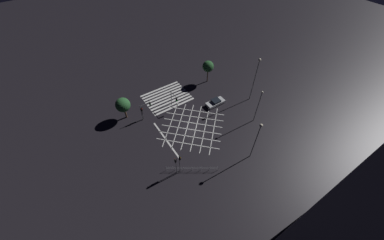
# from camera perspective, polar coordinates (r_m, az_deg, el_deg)

# --- Properties ---
(ground_plane) EXTENTS (200.00, 200.00, 0.00)m
(ground_plane) POSITION_cam_1_polar(r_m,az_deg,el_deg) (43.32, -0.00, -1.65)
(ground_plane) COLOR black
(road_markings) EXTENTS (14.98, 21.80, 0.01)m
(road_markings) POSITION_cam_1_polar(r_m,az_deg,el_deg) (47.30, -4.87, 3.51)
(road_markings) COLOR silver
(road_markings) RESTS_ON ground_plane
(traffic_light_median_south) EXTENTS (0.36, 2.66, 3.83)m
(traffic_light_median_south) POSITION_cam_1_polar(r_m,az_deg,el_deg) (45.14, -4.75, 5.81)
(traffic_light_median_south) COLOR #424244
(traffic_light_median_south) RESTS_ON ground_plane
(traffic_light_se_main) EXTENTS (2.36, 0.36, 4.04)m
(traffic_light_se_main) POSITION_cam_1_polar(r_m,az_deg,el_deg) (43.78, -12.14, 3.33)
(traffic_light_se_main) COLOR #424244
(traffic_light_se_main) RESTS_ON ground_plane
(traffic_light_se_cross) EXTENTS (0.36, 0.39, 3.34)m
(traffic_light_se_cross) POSITION_cam_1_polar(r_m,az_deg,el_deg) (44.01, -13.14, 2.33)
(traffic_light_se_cross) COLOR #424244
(traffic_light_se_cross) RESTS_ON ground_plane
(traffic_light_ne_cross) EXTENTS (0.36, 0.39, 4.46)m
(traffic_light_ne_cross) POSITION_cam_1_polar(r_m,az_deg,el_deg) (34.72, -4.36, -11.43)
(traffic_light_ne_cross) COLOR #424244
(traffic_light_ne_cross) RESTS_ON ground_plane
(traffic_light_ne_main) EXTENTS (0.39, 0.36, 4.41)m
(traffic_light_ne_main) POSITION_cam_1_polar(r_m,az_deg,el_deg) (34.95, -3.27, -10.79)
(traffic_light_ne_main) COLOR #424244
(traffic_light_ne_main) RESTS_ON ground_plane
(street_lamp_east) EXTENTS (0.41, 0.41, 7.85)m
(street_lamp_east) POSITION_cam_1_polar(r_m,az_deg,el_deg) (42.71, 17.40, 4.39)
(street_lamp_east) COLOR #424244
(street_lamp_east) RESTS_ON ground_plane
(street_lamp_west) EXTENTS (0.54, 0.54, 8.76)m
(street_lamp_west) POSITION_cam_1_polar(r_m,az_deg,el_deg) (35.55, 17.14, -3.74)
(street_lamp_west) COLOR #424244
(street_lamp_west) RESTS_ON ground_plane
(street_lamp_far) EXTENTS (0.55, 0.55, 10.44)m
(street_lamp_far) POSITION_cam_1_polar(r_m,az_deg,el_deg) (46.30, 16.83, 12.19)
(street_lamp_far) COLOR #424244
(street_lamp_far) RESTS_ON ground_plane
(street_tree_near) EXTENTS (2.95, 2.95, 5.03)m
(street_tree_near) POSITION_cam_1_polar(r_m,az_deg,el_deg) (44.64, -17.96, 3.83)
(street_tree_near) COLOR #473323
(street_tree_near) RESTS_ON ground_plane
(street_tree_far) EXTENTS (2.65, 2.65, 5.65)m
(street_tree_far) POSITION_cam_1_polar(r_m,az_deg,el_deg) (51.66, 4.31, 14.04)
(street_tree_far) COLOR #473323
(street_tree_far) RESTS_ON ground_plane
(waiting_car) EXTENTS (4.29, 1.83, 1.23)m
(waiting_car) POSITION_cam_1_polar(r_m,az_deg,el_deg) (47.61, 6.27, 4.71)
(waiting_car) COLOR #B7BABC
(waiting_car) RESTS_ON ground_plane
(pedestrian_railing) EXTENTS (7.36, 4.89, 1.05)m
(pedestrian_railing) POSITION_cam_1_polar(r_m,az_deg,el_deg) (37.04, 0.00, -12.77)
(pedestrian_railing) COLOR gray
(pedestrian_railing) RESTS_ON ground_plane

